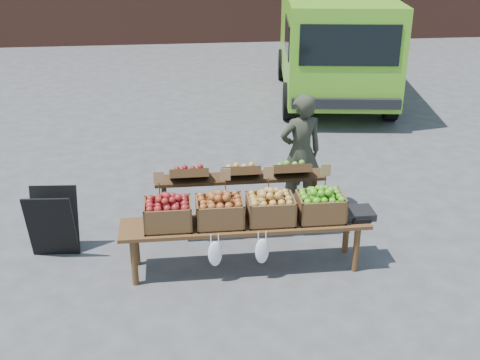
{
  "coord_description": "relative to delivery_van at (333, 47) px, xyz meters",
  "views": [
    {
      "loc": [
        -0.64,
        -5.44,
        3.63
      ],
      "look_at": [
        0.06,
        0.77,
        0.85
      ],
      "focal_mm": 45.0,
      "sensor_mm": 36.0,
      "label": 1
    }
  ],
  "objects": [
    {
      "name": "delivery_van",
      "position": [
        0.0,
        0.0,
        0.0
      ],
      "size": [
        2.89,
        5.13,
        2.18
      ],
      "primitive_type": null,
      "rotation": [
        0.0,
        0.0,
        -0.14
      ],
      "color": "#66BD25",
      "rests_on": "ground"
    },
    {
      "name": "weighing_scale",
      "position": [
        -1.39,
        -6.55,
        -0.48
      ],
      "size": [
        0.34,
        0.3,
        0.08
      ],
      "primitive_type": "cube",
      "color": "black",
      "rests_on": "display_bench"
    },
    {
      "name": "vendor",
      "position": [
        -1.74,
        -5.15,
        -0.3
      ],
      "size": [
        0.64,
        0.49,
        1.58
      ],
      "primitive_type": "imported",
      "rotation": [
        0.0,
        0.0,
        3.34
      ],
      "color": "#2E3224",
      "rests_on": "ground"
    },
    {
      "name": "crate_russet_pears",
      "position": [
        -2.91,
        -6.55,
        -0.38
      ],
      "size": [
        0.5,
        0.4,
        0.28
      ],
      "primitive_type": null,
      "color": "#AF5527",
      "rests_on": "display_bench"
    },
    {
      "name": "ground",
      "position": [
        -2.69,
        -6.83,
        -1.09
      ],
      "size": [
        80.0,
        80.0,
        0.0
      ],
      "primitive_type": "plane",
      "color": "#49494C"
    },
    {
      "name": "back_table",
      "position": [
        -2.61,
        -5.83,
        -0.57
      ],
      "size": [
        2.1,
        0.44,
        1.04
      ],
      "primitive_type": null,
      "color": "#392412",
      "rests_on": "ground"
    },
    {
      "name": "crate_golden_apples",
      "position": [
        -3.46,
        -6.55,
        -0.38
      ],
      "size": [
        0.5,
        0.4,
        0.28
      ],
      "primitive_type": null,
      "color": "maroon",
      "rests_on": "display_bench"
    },
    {
      "name": "chalkboard_sign",
      "position": [
        -4.78,
        -6.02,
        -0.68
      ],
      "size": [
        0.55,
        0.33,
        0.81
      ],
      "primitive_type": null,
      "rotation": [
        0.0,
        0.0,
        -0.07
      ],
      "color": "black",
      "rests_on": "ground"
    },
    {
      "name": "display_bench",
      "position": [
        -2.64,
        -6.55,
        -0.8
      ],
      "size": [
        2.7,
        0.56,
        0.57
      ],
      "primitive_type": null,
      "color": "#51331A",
      "rests_on": "ground"
    },
    {
      "name": "crate_green_apples",
      "position": [
        -1.81,
        -6.55,
        -0.38
      ],
      "size": [
        0.5,
        0.4,
        0.28
      ],
      "primitive_type": null,
      "color": "#3D7F1B",
      "rests_on": "display_bench"
    },
    {
      "name": "crate_red_apples",
      "position": [
        -2.36,
        -6.55,
        -0.38
      ],
      "size": [
        0.5,
        0.4,
        0.28
      ],
      "primitive_type": null,
      "color": "#B1932C",
      "rests_on": "display_bench"
    }
  ]
}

